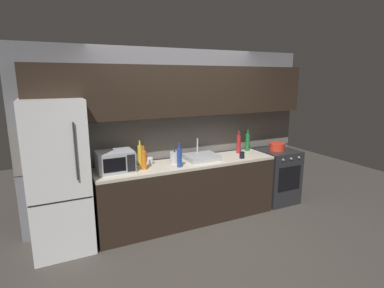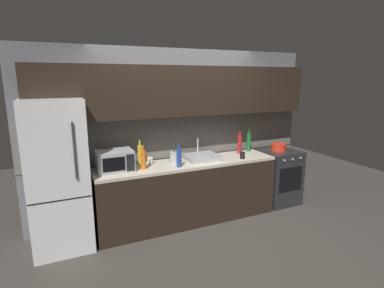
{
  "view_description": "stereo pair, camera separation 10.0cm",
  "coord_description": "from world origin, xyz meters",
  "px_view_note": "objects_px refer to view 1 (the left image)",
  "views": [
    {
      "loc": [
        -1.77,
        -2.87,
        2.09
      ],
      "look_at": [
        0.06,
        0.9,
        1.16
      ],
      "focal_mm": 28.18,
      "sensor_mm": 36.0,
      "label": 1
    },
    {
      "loc": [
        -1.68,
        -2.91,
        2.09
      ],
      "look_at": [
        0.06,
        0.9,
        1.16
      ],
      "focal_mm": 28.18,
      "sensor_mm": 36.0,
      "label": 2
    }
  ],
  "objects_px": {
    "microwave": "(115,161)",
    "wine_bottle_blue": "(179,157)",
    "wine_bottle_yellow": "(140,155)",
    "kettle": "(175,157)",
    "mug_white": "(150,161)",
    "wine_bottle_red": "(239,144)",
    "oven_range": "(276,176)",
    "wine_bottle_green": "(247,142)",
    "mug_dark": "(242,155)",
    "cooking_pot": "(277,147)",
    "wine_bottle_orange": "(144,160)",
    "refrigerator": "(58,177)"
  },
  "relations": [
    {
      "from": "wine_bottle_green",
      "to": "cooking_pot",
      "type": "relative_size",
      "value": 1.42
    },
    {
      "from": "refrigerator",
      "to": "microwave",
      "type": "distance_m",
      "value": 0.69
    },
    {
      "from": "wine_bottle_blue",
      "to": "cooking_pot",
      "type": "xyz_separation_m",
      "value": [
        1.84,
        0.16,
        -0.07
      ]
    },
    {
      "from": "wine_bottle_green",
      "to": "mug_dark",
      "type": "relative_size",
      "value": 3.56
    },
    {
      "from": "mug_dark",
      "to": "kettle",
      "type": "bearing_deg",
      "value": 168.37
    },
    {
      "from": "oven_range",
      "to": "kettle",
      "type": "bearing_deg",
      "value": 178.67
    },
    {
      "from": "wine_bottle_blue",
      "to": "mug_dark",
      "type": "height_order",
      "value": "wine_bottle_blue"
    },
    {
      "from": "wine_bottle_blue",
      "to": "oven_range",
      "type": "bearing_deg",
      "value": 4.99
    },
    {
      "from": "wine_bottle_green",
      "to": "cooking_pot",
      "type": "height_order",
      "value": "wine_bottle_green"
    },
    {
      "from": "kettle",
      "to": "wine_bottle_yellow",
      "type": "relative_size",
      "value": 0.54
    },
    {
      "from": "wine_bottle_green",
      "to": "mug_dark",
      "type": "xyz_separation_m",
      "value": [
        -0.36,
        -0.36,
        -0.1
      ]
    },
    {
      "from": "wine_bottle_green",
      "to": "mug_white",
      "type": "xyz_separation_m",
      "value": [
        -1.7,
        -0.06,
        -0.1
      ]
    },
    {
      "from": "kettle",
      "to": "mug_white",
      "type": "bearing_deg",
      "value": 164.12
    },
    {
      "from": "oven_range",
      "to": "kettle",
      "type": "relative_size",
      "value": 4.84
    },
    {
      "from": "wine_bottle_red",
      "to": "mug_white",
      "type": "bearing_deg",
      "value": 179.34
    },
    {
      "from": "oven_range",
      "to": "wine_bottle_orange",
      "type": "bearing_deg",
      "value": -178.5
    },
    {
      "from": "mug_white",
      "to": "wine_bottle_red",
      "type": "bearing_deg",
      "value": -0.66
    },
    {
      "from": "oven_range",
      "to": "wine_bottle_blue",
      "type": "distance_m",
      "value": 1.97
    },
    {
      "from": "kettle",
      "to": "wine_bottle_green",
      "type": "bearing_deg",
      "value": 6.45
    },
    {
      "from": "wine_bottle_yellow",
      "to": "mug_dark",
      "type": "relative_size",
      "value": 3.42
    },
    {
      "from": "wine_bottle_blue",
      "to": "wine_bottle_green",
      "type": "bearing_deg",
      "value": 14.61
    },
    {
      "from": "wine_bottle_yellow",
      "to": "kettle",
      "type": "bearing_deg",
      "value": -15.23
    },
    {
      "from": "mug_white",
      "to": "wine_bottle_blue",
      "type": "bearing_deg",
      "value": -43.6
    },
    {
      "from": "kettle",
      "to": "wine_bottle_red",
      "type": "height_order",
      "value": "wine_bottle_red"
    },
    {
      "from": "kettle",
      "to": "cooking_pot",
      "type": "relative_size",
      "value": 0.74
    },
    {
      "from": "wine_bottle_green",
      "to": "kettle",
      "type": "bearing_deg",
      "value": -173.55
    },
    {
      "from": "wine_bottle_green",
      "to": "wine_bottle_red",
      "type": "relative_size",
      "value": 0.98
    },
    {
      "from": "wine_bottle_yellow",
      "to": "cooking_pot",
      "type": "bearing_deg",
      "value": -4.2
    },
    {
      "from": "mug_white",
      "to": "oven_range",
      "type": "bearing_deg",
      "value": -3.62
    },
    {
      "from": "wine_bottle_blue",
      "to": "wine_bottle_orange",
      "type": "relative_size",
      "value": 1.02
    },
    {
      "from": "oven_range",
      "to": "mug_white",
      "type": "relative_size",
      "value": 9.42
    },
    {
      "from": "wine_bottle_blue",
      "to": "microwave",
      "type": "bearing_deg",
      "value": 167.44
    },
    {
      "from": "refrigerator",
      "to": "wine_bottle_blue",
      "type": "bearing_deg",
      "value": -6.26
    },
    {
      "from": "refrigerator",
      "to": "cooking_pot",
      "type": "relative_size",
      "value": 7.38
    },
    {
      "from": "cooking_pot",
      "to": "wine_bottle_yellow",
      "type": "bearing_deg",
      "value": 175.8
    },
    {
      "from": "microwave",
      "to": "wine_bottle_blue",
      "type": "xyz_separation_m",
      "value": [
        0.82,
        -0.18,
        -0.0
      ]
    },
    {
      "from": "wine_bottle_green",
      "to": "wine_bottle_yellow",
      "type": "relative_size",
      "value": 1.04
    },
    {
      "from": "oven_range",
      "to": "wine_bottle_red",
      "type": "distance_m",
      "value": 0.94
    },
    {
      "from": "wine_bottle_orange",
      "to": "wine_bottle_red",
      "type": "relative_size",
      "value": 0.88
    },
    {
      "from": "wine_bottle_blue",
      "to": "wine_bottle_yellow",
      "type": "bearing_deg",
      "value": 143.29
    },
    {
      "from": "oven_range",
      "to": "wine_bottle_red",
      "type": "height_order",
      "value": "wine_bottle_red"
    },
    {
      "from": "refrigerator",
      "to": "mug_white",
      "type": "height_order",
      "value": "refrigerator"
    },
    {
      "from": "wine_bottle_green",
      "to": "wine_bottle_orange",
      "type": "distance_m",
      "value": 1.87
    },
    {
      "from": "microwave",
      "to": "mug_dark",
      "type": "xyz_separation_m",
      "value": [
        1.85,
        -0.18,
        -0.08
      ]
    },
    {
      "from": "microwave",
      "to": "mug_white",
      "type": "xyz_separation_m",
      "value": [
        0.5,
        0.12,
        -0.09
      ]
    },
    {
      "from": "wine_bottle_yellow",
      "to": "wine_bottle_orange",
      "type": "distance_m",
      "value": 0.23
    },
    {
      "from": "mug_dark",
      "to": "wine_bottle_blue",
      "type": "bearing_deg",
      "value": 179.98
    },
    {
      "from": "wine_bottle_blue",
      "to": "wine_bottle_orange",
      "type": "height_order",
      "value": "wine_bottle_blue"
    },
    {
      "from": "oven_range",
      "to": "wine_bottle_green",
      "type": "distance_m",
      "value": 0.8
    },
    {
      "from": "wine_bottle_orange",
      "to": "mug_white",
      "type": "relative_size",
      "value": 3.34
    }
  ]
}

